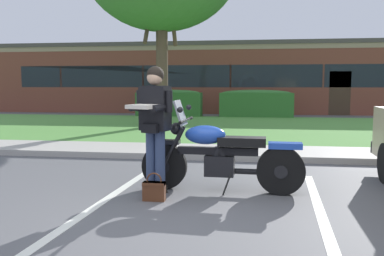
{
  "coord_description": "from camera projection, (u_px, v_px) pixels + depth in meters",
  "views": [
    {
      "loc": [
        0.51,
        -4.15,
        1.46
      ],
      "look_at": [
        -0.29,
        1.49,
        0.85
      ],
      "focal_mm": 37.78,
      "sensor_mm": 36.0,
      "label": 1
    }
  ],
  "objects": [
    {
      "name": "stall_stripe_0",
      "position": [
        89.0,
        211.0,
        4.7
      ],
      "size": [
        0.41,
        4.4,
        0.01
      ],
      "primitive_type": "cube",
      "rotation": [
        0.0,
        0.0,
        -0.07
      ],
      "color": "silver",
      "rests_on": "ground"
    },
    {
      "name": "grass_lawn",
      "position": [
        234.0,
        127.0,
        13.61
      ],
      "size": [
        60.0,
        8.55,
        0.06
      ],
      "primitive_type": "cube",
      "color": "#518E3D",
      "rests_on": "ground"
    },
    {
      "name": "stall_stripe_1",
      "position": [
        323.0,
        221.0,
        4.33
      ],
      "size": [
        0.41,
        4.4,
        0.01
      ],
      "primitive_type": "cube",
      "rotation": [
        0.0,
        0.0,
        -0.07
      ],
      "color": "silver",
      "rests_on": "ground"
    },
    {
      "name": "brick_building",
      "position": [
        234.0,
        79.0,
        23.99
      ],
      "size": [
        26.29,
        8.53,
        3.62
      ],
      "color": "brown",
      "rests_on": "ground"
    },
    {
      "name": "motorcycle",
      "position": [
        227.0,
        156.0,
        5.5
      ],
      "size": [
        2.24,
        0.82,
        1.26
      ],
      "color": "black",
      "rests_on": "ground"
    },
    {
      "name": "curb_strip",
      "position": [
        222.0,
        157.0,
        7.82
      ],
      "size": [
        60.0,
        0.2,
        0.12
      ],
      "primitive_type": "cube",
      "color": "#ADA89E",
      "rests_on": "ground"
    },
    {
      "name": "ground_plane",
      "position": [
        199.0,
        222.0,
        4.32
      ],
      "size": [
        140.0,
        140.0,
        0.0
      ],
      "primitive_type": "plane",
      "color": "#565659"
    },
    {
      "name": "hedge_center_left",
      "position": [
        256.0,
        103.0,
        17.81
      ],
      "size": [
        3.19,
        0.9,
        1.24
      ],
      "color": "#336B2D",
      "rests_on": "ground"
    },
    {
      "name": "hedge_left",
      "position": [
        169.0,
        103.0,
        18.36
      ],
      "size": [
        2.95,
        0.9,
        1.24
      ],
      "color": "#336B2D",
      "rests_on": "ground"
    },
    {
      "name": "handbag",
      "position": [
        154.0,
        189.0,
        5.1
      ],
      "size": [
        0.28,
        0.13,
        0.36
      ],
      "color": "#562D19",
      "rests_on": "ground"
    },
    {
      "name": "concrete_walk",
      "position": [
        224.0,
        151.0,
        8.66
      ],
      "size": [
        60.0,
        1.5,
        0.08
      ],
      "primitive_type": "cube",
      "color": "#ADA89E",
      "rests_on": "ground"
    },
    {
      "name": "rider_person",
      "position": [
        154.0,
        119.0,
        5.32
      ],
      "size": [
        0.55,
        0.65,
        1.7
      ],
      "color": "black",
      "rests_on": "ground"
    }
  ]
}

